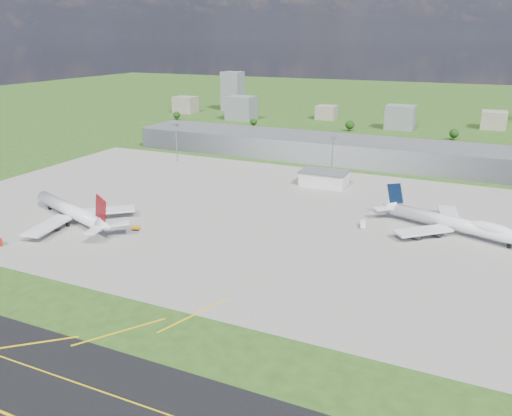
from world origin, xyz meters
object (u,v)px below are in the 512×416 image
at_px(tug_yellow, 136,228).
at_px(airliner_blue_quad, 455,224).
at_px(airliner_red_twin, 72,212).
at_px(van_white_near, 363,225).

bearing_deg(tug_yellow, airliner_blue_quad, -2.80).
bearing_deg(airliner_blue_quad, tug_yellow, -138.96).
bearing_deg(airliner_red_twin, tug_yellow, -153.24).
distance_m(airliner_blue_quad, van_white_near, 39.43).
bearing_deg(airliner_blue_quad, airliner_red_twin, -141.97).
bearing_deg(tug_yellow, airliner_red_twin, 161.29).
relative_size(airliner_red_twin, van_white_near, 11.97).
xyz_separation_m(airliner_blue_quad, tug_yellow, (-130.36, -53.28, -4.05)).
relative_size(airliner_blue_quad, tug_yellow, 16.44).
height_order(airliner_blue_quad, van_white_near, airliner_blue_quad).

